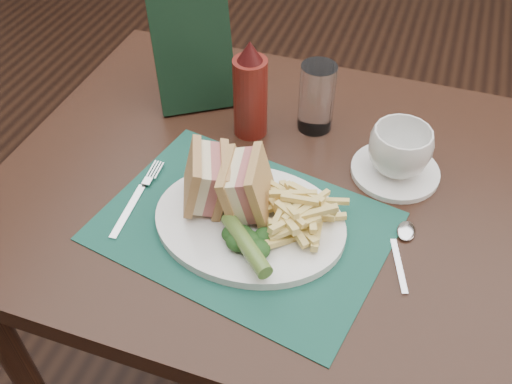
% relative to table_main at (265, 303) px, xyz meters
% --- Properties ---
extents(floor, '(7.00, 7.00, 0.00)m').
position_rel_table_main_xyz_m(floor, '(0.00, 0.50, -0.38)').
color(floor, black).
rests_on(floor, ground).
extents(table_main, '(0.90, 0.75, 0.75)m').
position_rel_table_main_xyz_m(table_main, '(0.00, 0.00, 0.00)').
color(table_main, black).
rests_on(table_main, ground).
extents(placemat, '(0.48, 0.38, 0.00)m').
position_rel_table_main_xyz_m(placemat, '(0.00, -0.12, 0.38)').
color(placemat, '#174B3E').
rests_on(placemat, table_main).
extents(plate, '(0.30, 0.24, 0.01)m').
position_rel_table_main_xyz_m(plate, '(0.01, -0.12, 0.38)').
color(plate, white).
rests_on(plate, placemat).
extents(sandwich_half_a, '(0.11, 0.12, 0.10)m').
position_rel_table_main_xyz_m(sandwich_half_a, '(-0.09, -0.11, 0.44)').
color(sandwich_half_a, tan).
rests_on(sandwich_half_a, plate).
extents(sandwich_half_b, '(0.09, 0.11, 0.10)m').
position_rel_table_main_xyz_m(sandwich_half_b, '(-0.02, -0.10, 0.44)').
color(sandwich_half_b, tan).
rests_on(sandwich_half_b, plate).
extents(kale_garnish, '(0.11, 0.08, 0.03)m').
position_rel_table_main_xyz_m(kale_garnish, '(0.01, -0.17, 0.41)').
color(kale_garnish, '#143312').
rests_on(kale_garnish, plate).
extents(pickle_spear, '(0.10, 0.10, 0.03)m').
position_rel_table_main_xyz_m(pickle_spear, '(0.03, -0.19, 0.41)').
color(pickle_spear, '#4C6E2A').
rests_on(pickle_spear, plate).
extents(fries_pile, '(0.18, 0.20, 0.06)m').
position_rel_table_main_xyz_m(fries_pile, '(0.08, -0.10, 0.42)').
color(fries_pile, '#EDD476').
rests_on(fries_pile, plate).
extents(fork, '(0.05, 0.17, 0.01)m').
position_rel_table_main_xyz_m(fork, '(-0.18, -0.12, 0.38)').
color(fork, silver).
rests_on(fork, placemat).
extents(spoon, '(0.08, 0.15, 0.01)m').
position_rel_table_main_xyz_m(spoon, '(0.24, -0.10, 0.38)').
color(spoon, silver).
rests_on(spoon, table_main).
extents(saucer, '(0.19, 0.19, 0.01)m').
position_rel_table_main_xyz_m(saucer, '(0.20, 0.08, 0.38)').
color(saucer, white).
rests_on(saucer, table_main).
extents(coffee_cup, '(0.13, 0.13, 0.08)m').
position_rel_table_main_xyz_m(coffee_cup, '(0.20, 0.08, 0.43)').
color(coffee_cup, white).
rests_on(coffee_cup, saucer).
extents(drinking_glass, '(0.07, 0.07, 0.13)m').
position_rel_table_main_xyz_m(drinking_glass, '(0.04, 0.16, 0.44)').
color(drinking_glass, white).
rests_on(drinking_glass, table_main).
extents(ketchup_bottle, '(0.07, 0.07, 0.19)m').
position_rel_table_main_xyz_m(ketchup_bottle, '(-0.07, 0.11, 0.47)').
color(ketchup_bottle, '#57140E').
rests_on(ketchup_bottle, table_main).
extents(check_presenter, '(0.17, 0.15, 0.23)m').
position_rel_table_main_xyz_m(check_presenter, '(-0.20, 0.16, 0.49)').
color(check_presenter, black).
rests_on(check_presenter, table_main).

